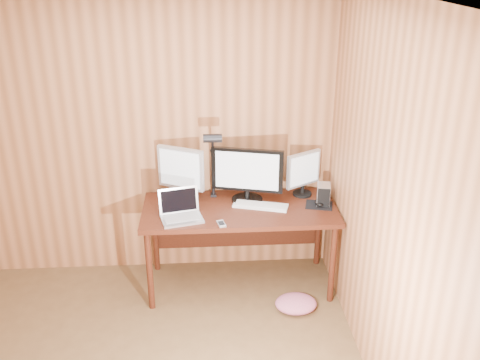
{
  "coord_description": "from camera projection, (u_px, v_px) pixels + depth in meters",
  "views": [
    {
      "loc": [
        0.67,
        -2.32,
        2.72
      ],
      "look_at": [
        0.93,
        1.58,
        1.02
      ],
      "focal_mm": 40.0,
      "sensor_mm": 36.0,
      "label": 1
    }
  ],
  "objects": [
    {
      "name": "monitor_right",
      "position": [
        303.0,
        173.0,
        4.56
      ],
      "size": [
        0.31,
        0.2,
        0.39
      ],
      "rotation": [
        0.0,
        0.0,
        0.54
      ],
      "color": "black",
      "rests_on": "desk"
    },
    {
      "name": "fabric_pile",
      "position": [
        296.0,
        304.0,
        4.36
      ],
      "size": [
        0.4,
        0.35,
        0.11
      ],
      "primitive_type": null,
      "rotation": [
        0.0,
        0.0,
        0.24
      ],
      "color": "#C25D7B",
      "rests_on": "floor"
    },
    {
      "name": "monitor_left",
      "position": [
        181.0,
        172.0,
        4.46
      ],
      "size": [
        0.39,
        0.22,
        0.47
      ],
      "rotation": [
        0.0,
        0.0,
        -0.46
      ],
      "color": "black",
      "rests_on": "desk"
    },
    {
      "name": "desk_lamp",
      "position": [
        213.0,
        156.0,
        4.38
      ],
      "size": [
        0.15,
        0.21,
        0.65
      ],
      "rotation": [
        0.0,
        0.0,
        -0.28
      ],
      "color": "black",
      "rests_on": "desk"
    },
    {
      "name": "laptop",
      "position": [
        181.0,
        211.0,
        4.23
      ],
      "size": [
        0.37,
        0.31,
        0.23
      ],
      "rotation": [
        0.0,
        0.0,
        0.24
      ],
      "color": "silver",
      "rests_on": "desk"
    },
    {
      "name": "phone",
      "position": [
        221.0,
        224.0,
        4.14
      ],
      "size": [
        0.08,
        0.12,
        0.01
      ],
      "rotation": [
        0.0,
        0.0,
        0.23
      ],
      "color": "silver",
      "rests_on": "desk"
    },
    {
      "name": "desk",
      "position": [
        239.0,
        217.0,
        4.53
      ],
      "size": [
        1.6,
        0.7,
        0.75
      ],
      "color": "#41190D",
      "rests_on": "floor"
    },
    {
      "name": "mouse",
      "position": [
        319.0,
        203.0,
        4.44
      ],
      "size": [
        0.12,
        0.14,
        0.04
      ],
      "primitive_type": "ellipsoid",
      "rotation": [
        0.0,
        0.0,
        -0.45
      ],
      "color": "black",
      "rests_on": "mousepad"
    },
    {
      "name": "room_shell",
      "position": [
        75.0,
        269.0,
        2.67
      ],
      "size": [
        4.0,
        4.0,
        4.0
      ],
      "color": "brown",
      "rests_on": "ground"
    },
    {
      "name": "speaker",
      "position": [
        326.0,
        192.0,
        4.57
      ],
      "size": [
        0.04,
        0.04,
        0.11
      ],
      "primitive_type": "cylinder",
      "color": "black",
      "rests_on": "desk"
    },
    {
      "name": "hard_drive",
      "position": [
        324.0,
        194.0,
        4.45
      ],
      "size": [
        0.13,
        0.17,
        0.17
      ],
      "rotation": [
        0.0,
        0.0,
        -0.2
      ],
      "color": "silver",
      "rests_on": "desk"
    },
    {
      "name": "mousepad",
      "position": [
        319.0,
        205.0,
        4.45
      ],
      "size": [
        0.26,
        0.23,
        0.0
      ],
      "primitive_type": "cube",
      "rotation": [
        0.0,
        0.0,
        -0.24
      ],
      "color": "black",
      "rests_on": "desk"
    },
    {
      "name": "keyboard",
      "position": [
        261.0,
        206.0,
        4.42
      ],
      "size": [
        0.47,
        0.26,
        0.02
      ],
      "rotation": [
        0.0,
        0.0,
        -0.28
      ],
      "color": "white",
      "rests_on": "desk"
    },
    {
      "name": "monitor_center",
      "position": [
        247.0,
        174.0,
        4.43
      ],
      "size": [
        0.59,
        0.26,
        0.47
      ],
      "rotation": [
        0.0,
        0.0,
        -0.25
      ],
      "color": "black",
      "rests_on": "desk"
    }
  ]
}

